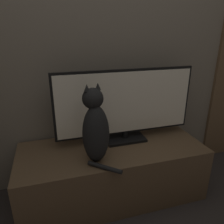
{
  "coord_description": "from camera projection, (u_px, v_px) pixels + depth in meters",
  "views": [
    {
      "loc": [
        -0.41,
        -0.47,
        1.25
      ],
      "look_at": [
        -0.01,
        0.88,
        0.72
      ],
      "focal_mm": 35.0,
      "sensor_mm": 36.0,
      "label": 1
    }
  ],
  "objects": [
    {
      "name": "cat",
      "position": [
        95.0,
        129.0,
        1.4
      ],
      "size": [
        0.23,
        0.31,
        0.53
      ],
      "rotation": [
        0.0,
        0.0,
        0.24
      ],
      "color": "black",
      "rests_on": "tv_stand"
    },
    {
      "name": "wall_back",
      "position": [
        100.0,
        23.0,
        1.61
      ],
      "size": [
        4.8,
        0.05,
        2.6
      ],
      "color": "#756B5B",
      "rests_on": "ground_plane"
    },
    {
      "name": "tv_stand",
      "position": [
        112.0,
        171.0,
        1.71
      ],
      "size": [
        1.38,
        0.55,
        0.42
      ],
      "color": "brown",
      "rests_on": "ground_plane"
    },
    {
      "name": "tv",
      "position": [
        125.0,
        105.0,
        1.66
      ],
      "size": [
        1.08,
        0.19,
        0.56
      ],
      "color": "black",
      "rests_on": "tv_stand"
    }
  ]
}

